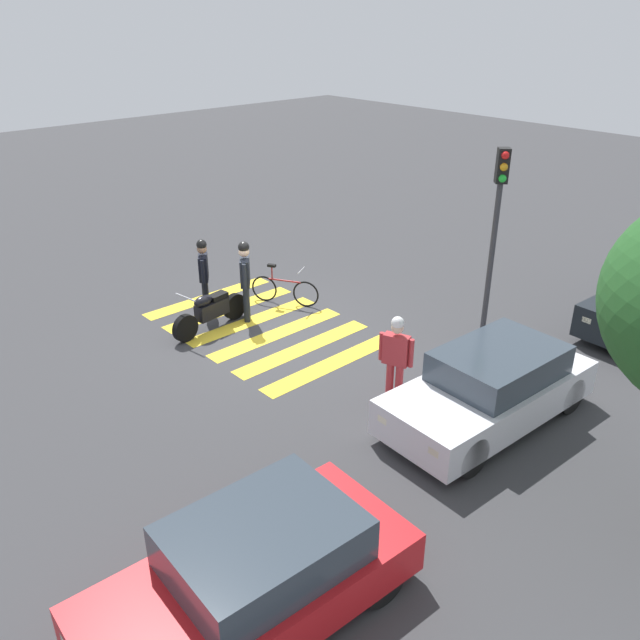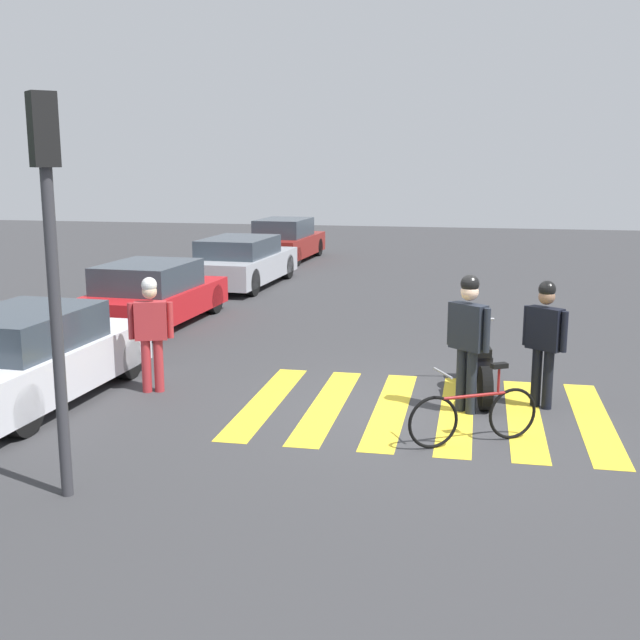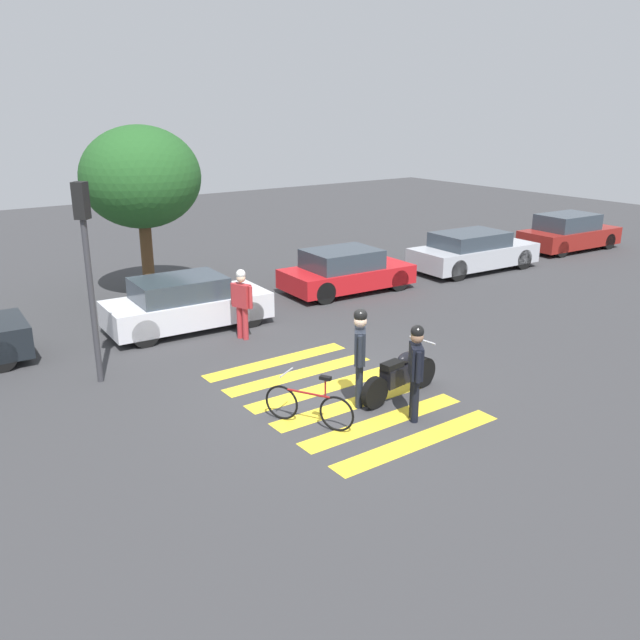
# 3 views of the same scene
# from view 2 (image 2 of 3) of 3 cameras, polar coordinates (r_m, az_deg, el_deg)

# --- Properties ---
(ground_plane) EXTENTS (60.00, 60.00, 0.00)m
(ground_plane) POSITION_cam_2_polar(r_m,az_deg,el_deg) (11.15, 7.42, -6.46)
(ground_plane) COLOR #38383A
(police_motorcycle) EXTENTS (2.07, 0.62, 1.03)m
(police_motorcycle) POSITION_cam_2_polar(r_m,az_deg,el_deg) (11.90, 11.26, -3.16)
(police_motorcycle) COLOR black
(police_motorcycle) RESTS_ON ground_plane
(leaning_bicycle) EXTENTS (0.88, 1.53, 0.99)m
(leaning_bicycle) POSITION_cam_2_polar(r_m,az_deg,el_deg) (9.90, 10.99, -6.67)
(leaning_bicycle) COLOR black
(leaning_bicycle) RESTS_ON ground_plane
(officer_on_foot) EXTENTS (0.44, 0.57, 1.79)m
(officer_on_foot) POSITION_cam_2_polar(r_m,az_deg,el_deg) (11.37, 15.79, -1.03)
(officer_on_foot) COLOR black
(officer_on_foot) RESTS_ON ground_plane
(officer_by_motorcycle) EXTENTS (0.48, 0.57, 1.91)m
(officer_by_motorcycle) POSITION_cam_2_polar(r_m,az_deg,el_deg) (10.89, 10.56, -0.86)
(officer_by_motorcycle) COLOR #1E232D
(officer_by_motorcycle) RESTS_ON ground_plane
(pedestrian_bystander) EXTENTS (0.34, 0.62, 1.73)m
(pedestrian_bystander) POSITION_cam_2_polar(r_m,az_deg,el_deg) (11.95, -12.01, -0.48)
(pedestrian_bystander) COLOR #B22D33
(pedestrian_bystander) RESTS_ON ground_plane
(crosswalk_stripes) EXTENTS (3.48, 4.95, 0.01)m
(crosswalk_stripes) POSITION_cam_2_polar(r_m,az_deg,el_deg) (11.15, 7.42, -6.44)
(crosswalk_stripes) COLOR yellow
(crosswalk_stripes) RESTS_ON ground_plane
(car_white_van) EXTENTS (4.13, 1.91, 1.35)m
(car_white_van) POSITION_cam_2_polar(r_m,az_deg,el_deg) (12.03, -20.00, -2.52)
(car_white_van) COLOR black
(car_white_van) RESTS_ON ground_plane
(car_red_convertible) EXTENTS (4.04, 2.04, 1.30)m
(car_red_convertible) POSITION_cam_2_polar(r_m,az_deg,el_deg) (17.02, -11.96, 1.80)
(car_red_convertible) COLOR black
(car_red_convertible) RESTS_ON ground_plane
(car_silver_sedan) EXTENTS (4.60, 2.09, 1.33)m
(car_silver_sedan) POSITION_cam_2_polar(r_m,az_deg,el_deg) (21.74, -5.67, 4.14)
(car_silver_sedan) COLOR black
(car_silver_sedan) RESTS_ON ground_plane
(car_maroon_wagon) EXTENTS (4.24, 1.96, 1.41)m
(car_maroon_wagon) POSITION_cam_2_polar(r_m,az_deg,el_deg) (27.19, -2.51, 5.70)
(car_maroon_wagon) COLOR black
(car_maroon_wagon) RESTS_ON ground_plane
(traffic_light_pole) EXTENTS (0.34, 0.34, 4.04)m
(traffic_light_pole) POSITION_cam_2_polar(r_m,az_deg,el_deg) (8.19, -18.80, 6.01)
(traffic_light_pole) COLOR #38383D
(traffic_light_pole) RESTS_ON ground_plane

